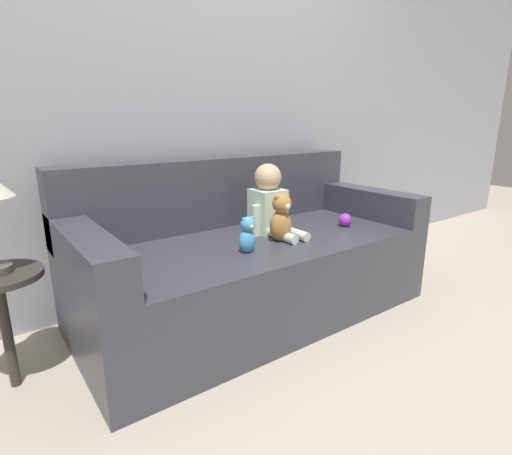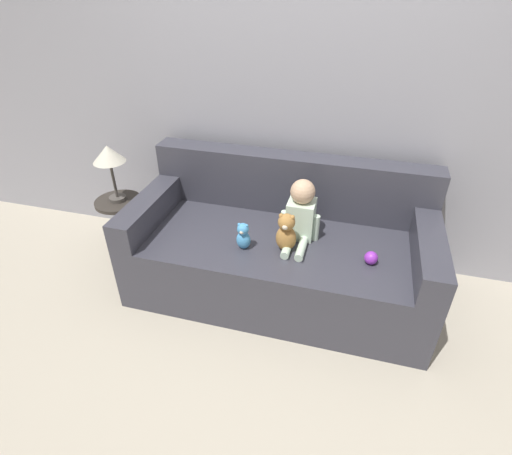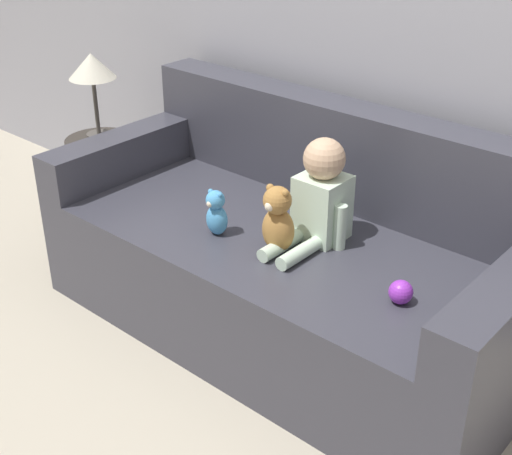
{
  "view_description": "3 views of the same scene",
  "coord_description": "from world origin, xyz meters",
  "px_view_note": "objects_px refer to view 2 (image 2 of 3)",
  "views": [
    {
      "loc": [
        -1.26,
        -1.72,
        1.09
      ],
      "look_at": [
        -0.06,
        -0.1,
        0.54
      ],
      "focal_mm": 28.0,
      "sensor_mm": 36.0,
      "label": 1
    },
    {
      "loc": [
        0.42,
        -2.11,
        1.93
      ],
      "look_at": [
        -0.12,
        -0.14,
        0.58
      ],
      "focal_mm": 28.0,
      "sensor_mm": 36.0,
      "label": 2
    },
    {
      "loc": [
        1.49,
        -1.89,
        1.76
      ],
      "look_at": [
        -0.04,
        -0.14,
        0.51
      ],
      "focal_mm": 50.0,
      "sensor_mm": 36.0,
      "label": 3
    }
  ],
  "objects_px": {
    "plush_toy_side": "(243,236)",
    "toy_ball": "(371,258)",
    "teddy_bear_brown": "(286,233)",
    "couch": "(280,249)",
    "side_table": "(113,177)",
    "person_baby": "(301,214)"
  },
  "relations": [
    {
      "from": "person_baby",
      "to": "toy_ball",
      "type": "xyz_separation_m",
      "value": [
        0.46,
        -0.17,
        -0.13
      ]
    },
    {
      "from": "plush_toy_side",
      "to": "toy_ball",
      "type": "bearing_deg",
      "value": 4.0
    },
    {
      "from": "plush_toy_side",
      "to": "couch",
      "type": "bearing_deg",
      "value": 52.52
    },
    {
      "from": "person_baby",
      "to": "toy_ball",
      "type": "bearing_deg",
      "value": -20.34
    },
    {
      "from": "couch",
      "to": "plush_toy_side",
      "type": "height_order",
      "value": "couch"
    },
    {
      "from": "couch",
      "to": "plush_toy_side",
      "type": "distance_m",
      "value": 0.39
    },
    {
      "from": "person_baby",
      "to": "side_table",
      "type": "relative_size",
      "value": 0.43
    },
    {
      "from": "side_table",
      "to": "teddy_bear_brown",
      "type": "bearing_deg",
      "value": -8.88
    },
    {
      "from": "teddy_bear_brown",
      "to": "plush_toy_side",
      "type": "bearing_deg",
      "value": -168.48
    },
    {
      "from": "plush_toy_side",
      "to": "toy_ball",
      "type": "xyz_separation_m",
      "value": [
        0.77,
        0.05,
        -0.05
      ]
    },
    {
      "from": "couch",
      "to": "side_table",
      "type": "height_order",
      "value": "side_table"
    },
    {
      "from": "couch",
      "to": "side_table",
      "type": "bearing_deg",
      "value": 179.6
    },
    {
      "from": "person_baby",
      "to": "side_table",
      "type": "distance_m",
      "value": 1.34
    },
    {
      "from": "couch",
      "to": "teddy_bear_brown",
      "type": "distance_m",
      "value": 0.34
    },
    {
      "from": "teddy_bear_brown",
      "to": "plush_toy_side",
      "type": "height_order",
      "value": "teddy_bear_brown"
    },
    {
      "from": "couch",
      "to": "side_table",
      "type": "xyz_separation_m",
      "value": [
        -1.22,
        0.01,
        0.39
      ]
    },
    {
      "from": "plush_toy_side",
      "to": "side_table",
      "type": "relative_size",
      "value": 0.2
    },
    {
      "from": "couch",
      "to": "teddy_bear_brown",
      "type": "bearing_deg",
      "value": -70.41
    },
    {
      "from": "teddy_bear_brown",
      "to": "couch",
      "type": "bearing_deg",
      "value": 109.59
    },
    {
      "from": "toy_ball",
      "to": "side_table",
      "type": "distance_m",
      "value": 1.82
    },
    {
      "from": "teddy_bear_brown",
      "to": "plush_toy_side",
      "type": "distance_m",
      "value": 0.26
    },
    {
      "from": "teddy_bear_brown",
      "to": "plush_toy_side",
      "type": "relative_size",
      "value": 1.42
    }
  ]
}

